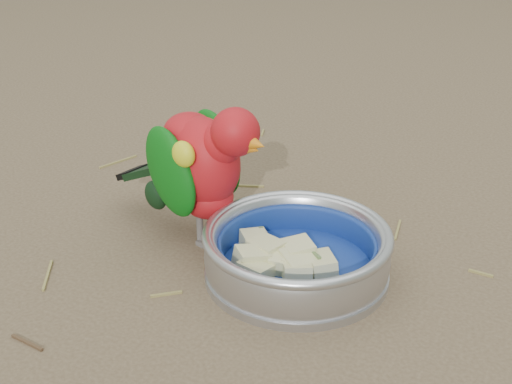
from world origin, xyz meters
The scene contains 6 objects.
ground centered at (0.00, 0.00, 0.00)m, with size 60.00×60.00×0.00m, color brown.
food_bowl centered at (-0.03, 0.02, 0.01)m, with size 0.22×0.22×0.02m, color #B2B2BA.
bowl_wall centered at (-0.03, 0.02, 0.04)m, with size 0.22×0.22×0.04m, color #B2B2BA, non-canonical shape.
fruit_wedges centered at (-0.03, 0.02, 0.03)m, with size 0.13×0.13×0.03m, color beige, non-canonical shape.
lory_parrot centered at (-0.17, 0.05, 0.09)m, with size 0.11×0.23×0.18m, color #A81117, non-canonical shape.
ground_debris centered at (-0.02, 0.03, 0.00)m, with size 0.90×0.80×0.01m, color olive, non-canonical shape.
Camera 1 is at (0.26, -0.64, 0.46)m, focal length 50.00 mm.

